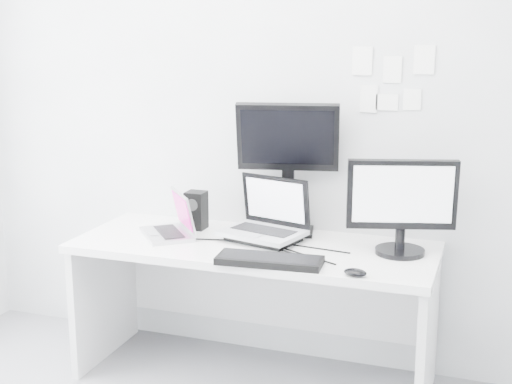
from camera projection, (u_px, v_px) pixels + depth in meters
back_wall at (276, 112)px, 3.72m from camera, size 3.60×0.00×3.60m
desk at (254, 312)px, 3.62m from camera, size 1.80×0.70×0.73m
macbook at (166, 214)px, 3.64m from camera, size 0.39×0.40×0.24m
speaker at (196, 210)px, 3.79m from camera, size 0.11×0.11×0.20m
dell_laptop at (262, 210)px, 3.54m from camera, size 0.46×0.40×0.33m
rear_monitor at (288, 167)px, 3.65m from camera, size 0.55×0.29×0.71m
samsung_monitor at (402, 206)px, 3.33m from camera, size 0.56×0.37×0.47m
keyboard at (270, 260)px, 3.23m from camera, size 0.49×0.21×0.03m
mouse at (355, 272)px, 3.06m from camera, size 0.11×0.08×0.03m
wall_note_0 at (362, 61)px, 3.51m from camera, size 0.10×0.00×0.14m
wall_note_1 at (392, 70)px, 3.47m from camera, size 0.09×0.00×0.13m
wall_note_2 at (424, 60)px, 3.41m from camera, size 0.10×0.00×0.14m
wall_note_3 at (387, 102)px, 3.51m from camera, size 0.11×0.00×0.08m
wall_note_4 at (412, 100)px, 3.47m from camera, size 0.09×0.00×0.10m
wall_note_5 at (369, 99)px, 3.54m from camera, size 0.09×0.00×0.14m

